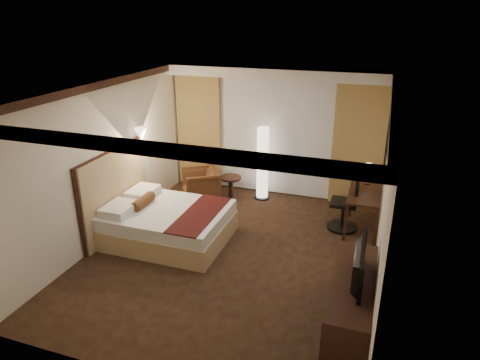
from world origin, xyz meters
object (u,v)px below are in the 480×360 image
(office_chair, at_px, (344,201))
(television, at_px, (354,259))
(dresser, at_px, (351,303))
(floor_lamp, at_px, (263,163))
(desk, at_px, (363,211))
(side_table, at_px, (231,188))
(armchair, at_px, (201,183))
(bed, at_px, (169,224))

(office_chair, bearing_deg, television, -83.36)
(television, bearing_deg, dresser, -91.36)
(floor_lamp, bearing_deg, desk, -20.83)
(television, bearing_deg, side_table, 38.84)
(armchair, relative_size, television, 0.74)
(side_table, xyz_separation_m, television, (2.75, -3.25, 0.75))
(armchair, relative_size, dresser, 0.40)
(television, bearing_deg, armchair, 46.57)
(armchair, bearing_deg, side_table, 80.45)
(floor_lamp, height_order, desk, floor_lamp)
(armchair, distance_m, television, 4.53)
(office_chair, bearing_deg, dresser, -82.72)
(bed, xyz_separation_m, television, (3.16, -1.26, 0.70))
(bed, height_order, desk, desk)
(office_chair, xyz_separation_m, dresser, (0.39, -2.64, -0.21))
(bed, distance_m, desk, 3.45)
(armchair, xyz_separation_m, floor_lamp, (1.20, 0.48, 0.41))
(floor_lamp, xyz_separation_m, office_chair, (1.77, -0.85, -0.22))
(side_table, bearing_deg, office_chair, -14.52)
(dresser, bearing_deg, desk, 91.07)
(floor_lamp, xyz_separation_m, television, (2.13, -3.49, 0.21))
(bed, height_order, side_table, bed)
(side_table, bearing_deg, armchair, -156.55)
(television, bearing_deg, office_chair, 6.46)
(bed, distance_m, armchair, 1.75)
(side_table, relative_size, floor_lamp, 0.31)
(floor_lamp, relative_size, office_chair, 1.40)
(office_chair, distance_m, television, 2.70)
(dresser, xyz_separation_m, television, (-0.03, 0.00, 0.64))
(bed, relative_size, floor_lamp, 1.28)
(bed, height_order, floor_lamp, floor_lamp)
(bed, xyz_separation_m, side_table, (0.41, 1.99, -0.05))
(floor_lamp, bearing_deg, bed, -114.91)
(side_table, bearing_deg, television, -49.80)
(desk, height_order, office_chair, office_chair)
(desk, relative_size, office_chair, 1.03)
(armchair, xyz_separation_m, television, (3.33, -3.00, 0.62))
(bed, height_order, office_chair, office_chair)
(floor_lamp, height_order, television, floor_lamp)
(armchair, xyz_separation_m, dresser, (3.36, -3.00, -0.01))
(armchair, bearing_deg, office_chair, 49.93)
(bed, height_order, dresser, dresser)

